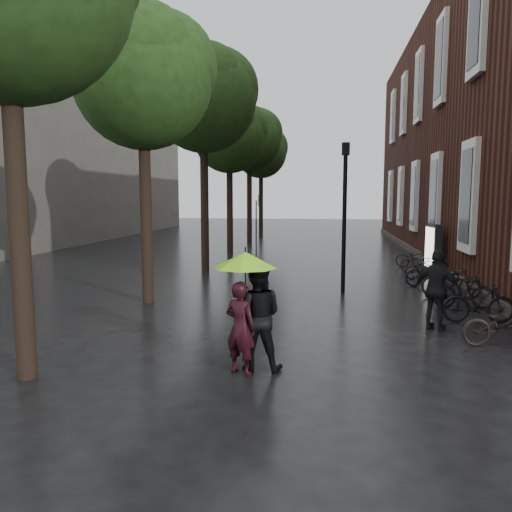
% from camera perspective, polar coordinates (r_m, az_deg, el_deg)
% --- Properties ---
extents(ground, '(120.00, 120.00, 0.00)m').
position_cam_1_polar(ground, '(7.14, 0.03, -18.11)').
color(ground, black).
extents(bg_building, '(16.00, 30.00, 14.00)m').
position_cam_1_polar(bg_building, '(41.52, -26.07, 11.71)').
color(bg_building, '#47423D').
rests_on(bg_building, ground).
extents(street_trees, '(4.33, 34.03, 8.91)m').
position_cam_1_polar(street_trees, '(23.09, -4.45, 15.14)').
color(street_trees, black).
rests_on(street_trees, ground).
extents(person_burgundy, '(0.69, 0.59, 1.60)m').
position_cam_1_polar(person_burgundy, '(8.53, -1.79, -8.19)').
color(person_burgundy, black).
rests_on(person_burgundy, ground).
extents(person_black, '(0.94, 0.74, 1.90)m').
position_cam_1_polar(person_black, '(8.68, 0.08, -6.89)').
color(person_black, black).
rests_on(person_black, ground).
extents(lime_umbrella, '(1.09, 1.09, 1.61)m').
position_cam_1_polar(lime_umbrella, '(8.48, -1.22, -0.45)').
color(lime_umbrella, black).
rests_on(lime_umbrella, ground).
extents(pedestrian_walking, '(1.15, 0.93, 1.83)m').
position_cam_1_polar(pedestrian_walking, '(11.94, 19.99, -3.67)').
color(pedestrian_walking, black).
rests_on(pedestrian_walking, ground).
extents(parked_bicycles, '(2.04, 12.07, 1.02)m').
position_cam_1_polar(parked_bicycles, '(16.79, 20.54, -2.30)').
color(parked_bicycles, black).
rests_on(parked_bicycles, ground).
extents(ad_lightbox, '(0.29, 1.28, 1.92)m').
position_cam_1_polar(ad_lightbox, '(20.72, 19.56, 0.81)').
color(ad_lightbox, black).
rests_on(ad_lightbox, ground).
extents(lamp_post, '(0.24, 0.24, 4.63)m').
position_cam_1_polar(lamp_post, '(15.67, 10.10, 6.02)').
color(lamp_post, black).
rests_on(lamp_post, ground).
extents(cycle_sign, '(0.16, 0.56, 3.07)m').
position_cam_1_polar(cycle_sign, '(25.22, 0.13, 4.64)').
color(cycle_sign, '#262628').
rests_on(cycle_sign, ground).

